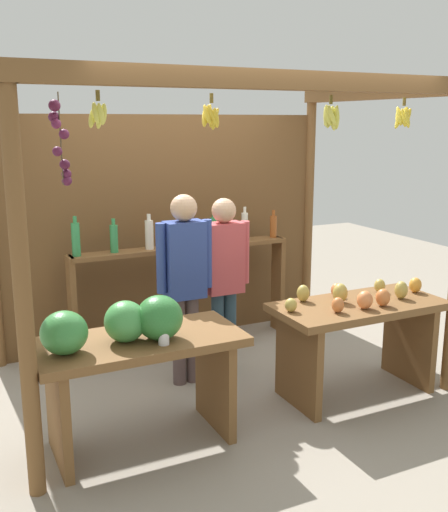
% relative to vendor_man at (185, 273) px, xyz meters
% --- Properties ---
extents(ground_plane, '(12.00, 12.00, 0.00)m').
position_rel_vendor_man_xyz_m(ground_plane, '(0.26, 0.01, -0.96)').
color(ground_plane, gray).
rests_on(ground_plane, ground).
extents(market_stall, '(3.39, 2.22, 2.47)m').
position_rel_vendor_man_xyz_m(market_stall, '(0.25, 0.51, 0.48)').
color(market_stall, brown).
rests_on(market_stall, ground).
extents(fruit_counter_left, '(1.38, 0.64, 1.06)m').
position_rel_vendor_man_xyz_m(fruit_counter_left, '(-0.70, -0.80, -0.26)').
color(fruit_counter_left, brown).
rests_on(fruit_counter_left, ground).
extents(fruit_counter_right, '(1.38, 0.64, 0.92)m').
position_rel_vendor_man_xyz_m(fruit_counter_right, '(1.16, -0.78, -0.37)').
color(fruit_counter_right, brown).
rests_on(fruit_counter_right, ground).
extents(bottle_shelf_unit, '(2.18, 0.22, 1.35)m').
position_rel_vendor_man_xyz_m(bottle_shelf_unit, '(0.28, 0.80, -0.14)').
color(bottle_shelf_unit, brown).
rests_on(bottle_shelf_unit, ground).
extents(vendor_man, '(0.48, 0.22, 1.60)m').
position_rel_vendor_man_xyz_m(vendor_man, '(0.00, 0.00, 0.00)').
color(vendor_man, brown).
rests_on(vendor_man, ground).
extents(vendor_woman, '(0.48, 0.21, 1.53)m').
position_rel_vendor_man_xyz_m(vendor_woman, '(0.40, 0.09, -0.04)').
color(vendor_woman, '#2C4656').
rests_on(vendor_woman, ground).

